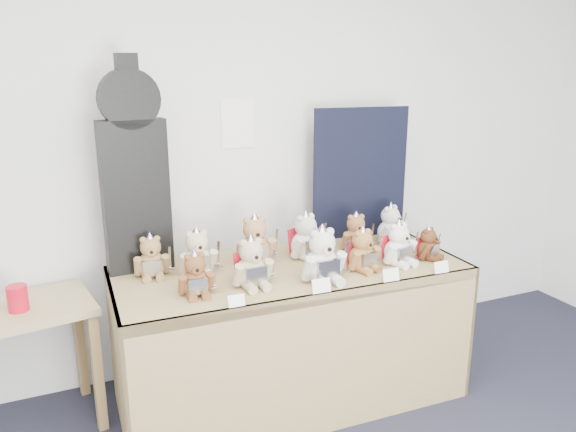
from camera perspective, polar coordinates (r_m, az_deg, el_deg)
name	(u,v)px	position (r m, az deg, el deg)	size (l,w,h in m)	color
room_shell	(238,124)	(3.50, -5.13, 9.33)	(6.00, 6.00, 6.00)	silver
display_table	(296,301)	(3.17, 0.85, -8.63)	(1.99, 0.87, 0.82)	olive
side_table	(5,333)	(3.28, -26.77, -10.58)	(0.93, 0.61, 0.72)	#9E8455
guitar_case	(134,169)	(3.10, -15.38, 4.63)	(0.36, 0.13, 1.16)	black
navy_board	(360,174)	(3.65, 7.34, 4.30)	(0.63, 0.02, 0.84)	black
red_cup	(18,298)	(3.17, -25.77, -7.54)	(0.10, 0.10, 0.13)	red
teddy_front_far_left	(196,276)	(2.81, -9.36, -6.06)	(0.20, 0.17, 0.25)	brown
teddy_front_left	(252,265)	(2.88, -3.70, -4.97)	(0.24, 0.20, 0.29)	tan
teddy_front_centre	(323,258)	(2.94, 3.54, -4.24)	(0.27, 0.22, 0.33)	silver
teddy_front_right	(363,252)	(3.13, 7.61, -3.62)	(0.22, 0.20, 0.27)	#986739
teddy_front_far_right	(399,245)	(3.25, 11.18, -2.95)	(0.23, 0.20, 0.28)	white
teddy_front_end	(428,245)	(3.38, 14.07, -2.86)	(0.18, 0.17, 0.22)	#57311D
teddy_back_left	(198,255)	(3.07, -9.15, -3.89)	(0.23, 0.19, 0.29)	#C6B591
teddy_back_centre_left	(255,242)	(3.20, -3.34, -2.68)	(0.26, 0.22, 0.32)	#A87B54
teddy_back_centre_right	(306,238)	(3.28, 1.87, -2.26)	(0.25, 0.24, 0.30)	silver
teddy_back_right	(356,234)	(3.44, 6.92, -1.82)	(0.21, 0.18, 0.26)	#8E5E39
teddy_back_end	(391,226)	(3.61, 10.41, -1.02)	(0.23, 0.22, 0.28)	silver
teddy_back_far_left	(151,258)	(3.09, -13.71, -4.21)	(0.21, 0.18, 0.26)	olive
entry_card_a	(236,301)	(2.69, -5.26, -8.56)	(0.08, 0.00, 0.06)	white
entry_card_b	(321,286)	(2.83, 3.41, -7.08)	(0.10, 0.00, 0.07)	white
entry_card_c	(391,275)	(3.01, 10.42, -5.90)	(0.10, 0.00, 0.07)	white
entry_card_d	(441,267)	(3.19, 15.32, -5.03)	(0.09, 0.00, 0.07)	white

